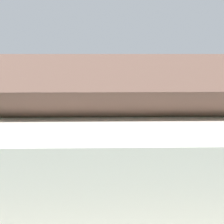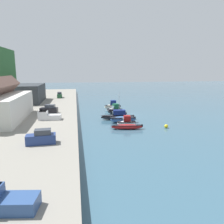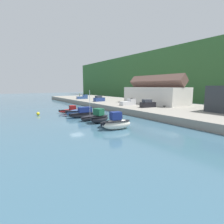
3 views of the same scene
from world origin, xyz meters
name	(u,v)px [view 1 (image 1 of 3)]	position (x,y,z in m)	size (l,w,h in m)	color
ground_plane	(89,107)	(0.00, 0.00, 0.00)	(320.00, 320.00, 0.00)	#385B70
quay_promenade	(61,175)	(0.00, 27.45, 0.77)	(136.78, 26.09, 1.54)	gray
harbor_clubhouse	(151,146)	(-6.97, 30.58, 4.83)	(20.93, 9.53, 9.28)	silver
moored_boat_0	(157,109)	(-13.46, 4.16, 0.54)	(2.40, 6.96, 1.01)	red
moored_boat_1	(142,107)	(-10.66, 3.66, 0.81)	(2.23, 4.25, 2.27)	silver
moored_boat_2	(128,107)	(-7.83, 3.79, 0.82)	(2.63, 6.20, 1.55)	#33568E
moored_boat_3	(110,108)	(-4.43, 4.35, 0.88)	(2.95, 8.75, 2.44)	black
moored_boat_4	(89,108)	(-0.43, 3.00, 0.62)	(2.49, 4.45, 6.42)	black
moored_boat_5	(73,106)	(2.65, 3.75, 1.06)	(3.42, 4.77, 2.86)	black
moored_boat_6	(53,109)	(6.50, 3.66, 0.54)	(3.21, 4.67, 1.00)	silver
moored_boat_7	(40,106)	(8.97, 3.40, 1.12)	(2.73, 5.35, 3.01)	white
parked_car_1	(82,131)	(-1.15, 21.20, 2.46)	(2.39, 4.42, 2.16)	black
pickup_truck_1	(146,130)	(-8.46, 20.72, 2.36)	(2.27, 4.85, 1.90)	silver
dog_on_quay	(44,144)	(2.41, 23.73, 2.00)	(0.77, 0.79, 0.68)	black
mooring_buoy_0	(152,101)	(-13.98, -4.28, 0.40)	(0.80, 0.80, 0.80)	yellow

